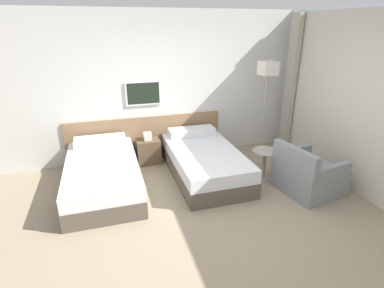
{
  "coord_description": "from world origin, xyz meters",
  "views": [
    {
      "loc": [
        -1.27,
        -3.17,
        2.44
      ],
      "look_at": [
        0.03,
        1.16,
        0.63
      ],
      "focal_mm": 28.0,
      "sensor_mm": 36.0,
      "label": 1
    }
  ],
  "objects_px": {
    "floor_lamp": "(267,75)",
    "armchair": "(308,176)",
    "nightstand": "(148,151)",
    "bed_near_door": "(103,174)",
    "bed_near_window": "(204,161)",
    "side_table": "(265,159)"
  },
  "relations": [
    {
      "from": "bed_near_window",
      "to": "nightstand",
      "type": "height_order",
      "value": "bed_near_window"
    },
    {
      "from": "bed_near_door",
      "to": "nightstand",
      "type": "relative_size",
      "value": 3.34
    },
    {
      "from": "bed_near_door",
      "to": "floor_lamp",
      "type": "distance_m",
      "value": 3.32
    },
    {
      "from": "floor_lamp",
      "to": "side_table",
      "type": "distance_m",
      "value": 1.55
    },
    {
      "from": "bed_near_window",
      "to": "floor_lamp",
      "type": "height_order",
      "value": "floor_lamp"
    },
    {
      "from": "nightstand",
      "to": "bed_near_window",
      "type": "bearing_deg",
      "value": -42.29
    },
    {
      "from": "bed_near_door",
      "to": "bed_near_window",
      "type": "bearing_deg",
      "value": 0.0
    },
    {
      "from": "bed_near_door",
      "to": "bed_near_window",
      "type": "xyz_separation_m",
      "value": [
        1.68,
        0.0,
        0.0
      ]
    },
    {
      "from": "bed_near_window",
      "to": "side_table",
      "type": "bearing_deg",
      "value": -25.16
    },
    {
      "from": "nightstand",
      "to": "side_table",
      "type": "height_order",
      "value": "nightstand"
    },
    {
      "from": "bed_near_door",
      "to": "floor_lamp",
      "type": "xyz_separation_m",
      "value": [
        3.0,
        0.42,
        1.34
      ]
    },
    {
      "from": "floor_lamp",
      "to": "side_table",
      "type": "relative_size",
      "value": 3.56
    },
    {
      "from": "side_table",
      "to": "bed_near_door",
      "type": "bearing_deg",
      "value": 170.59
    },
    {
      "from": "side_table",
      "to": "bed_near_window",
      "type": "bearing_deg",
      "value": 154.84
    },
    {
      "from": "bed_near_door",
      "to": "armchair",
      "type": "bearing_deg",
      "value": -17.97
    },
    {
      "from": "armchair",
      "to": "bed_near_window",
      "type": "bearing_deg",
      "value": 44.43
    },
    {
      "from": "floor_lamp",
      "to": "armchair",
      "type": "distance_m",
      "value": 1.93
    },
    {
      "from": "nightstand",
      "to": "floor_lamp",
      "type": "xyz_separation_m",
      "value": [
        2.17,
        -0.34,
        1.35
      ]
    },
    {
      "from": "bed_near_window",
      "to": "bed_near_door",
      "type": "bearing_deg",
      "value": 180.0
    },
    {
      "from": "bed_near_door",
      "to": "floor_lamp",
      "type": "bearing_deg",
      "value": 7.93
    },
    {
      "from": "floor_lamp",
      "to": "armchair",
      "type": "bearing_deg",
      "value": -88.56
    },
    {
      "from": "bed_near_window",
      "to": "nightstand",
      "type": "xyz_separation_m",
      "value": [
        -0.84,
        0.76,
        -0.01
      ]
    }
  ]
}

